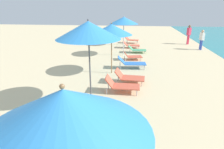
# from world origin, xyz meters

# --- Properties ---
(umbrella_third) EXTENTS (1.98, 1.98, 2.53)m
(umbrella_third) POSITION_xyz_m (0.21, 7.75, 2.20)
(umbrella_third) COLOR olive
(umbrella_third) RESTS_ON ground
(umbrella_fourth) EXTENTS (2.05, 2.05, 2.92)m
(umbrella_fourth) POSITION_xyz_m (-0.52, 11.95, 2.58)
(umbrella_fourth) COLOR #4C4C51
(umbrella_fourth) RESTS_ON ground
(lounger_fourth_shoreside) EXTENTS (1.35, 0.62, 0.66)m
(lounger_fourth_shoreside) POSITION_xyz_m (0.45, 13.10, 0.31)
(lounger_fourth_shoreside) COLOR #D8593F
(lounger_fourth_shoreside) RESTS_ON ground
(umbrella_fifth) EXTENTS (2.02, 2.02, 2.54)m
(umbrella_fifth) POSITION_xyz_m (-0.23, 15.42, 2.22)
(umbrella_fifth) COLOR olive
(umbrella_fifth) RESTS_ON ground
(lounger_fifth_shoreside) EXTENTS (1.60, 0.78, 0.66)m
(lounger_fifth_shoreside) POSITION_xyz_m (0.74, 16.37, 0.32)
(lounger_fifth_shoreside) COLOR blue
(lounger_fifth_shoreside) RESTS_ON ground
(lounger_fifth_inland) EXTENTS (1.35, 0.76, 0.61)m
(lounger_fifth_inland) POSITION_xyz_m (0.71, 14.16, 0.29)
(lounger_fifth_inland) COLOR #D8593F
(lounger_fifth_inland) RESTS_ON ground
(umbrella_sixth) EXTENTS (1.94, 1.94, 2.68)m
(umbrella_sixth) POSITION_xyz_m (0.11, 19.31, 2.38)
(umbrella_sixth) COLOR silver
(umbrella_sixth) RESTS_ON ground
(lounger_sixth_shoreside) EXTENTS (1.34, 0.72, 0.53)m
(lounger_sixth_shoreside) POSITION_xyz_m (1.04, 20.25, 0.25)
(lounger_sixth_shoreside) COLOR #4CA572
(lounger_sixth_shoreside) RESTS_ON ground
(lounger_sixth_inland) EXTENTS (1.26, 0.82, 0.55)m
(lounger_sixth_inland) POSITION_xyz_m (0.75, 18.17, 0.26)
(lounger_sixth_inland) COLOR #D8593F
(lounger_sixth_inland) RESTS_ON ground
(umbrella_farthest) EXTENTS (1.94, 1.94, 2.36)m
(umbrella_farthest) POSITION_xyz_m (-0.17, 23.16, 2.12)
(umbrella_farthest) COLOR silver
(umbrella_farthest) RESTS_ON ground
(lounger_farthest_shoreside) EXTENTS (1.31, 0.83, 0.58)m
(lounger_farthest_shoreside) POSITION_xyz_m (0.56, 24.15, 0.32)
(lounger_farthest_shoreside) COLOR #D8593F
(lounger_farthest_shoreside) RESTS_ON ground
(lounger_farthest_inland) EXTENTS (1.39, 0.68, 0.57)m
(lounger_farthest_inland) POSITION_xyz_m (0.55, 21.93, 0.27)
(lounger_farthest_inland) COLOR #D8593F
(lounger_farthest_inland) RESTS_ON ground
(person_walking_near) EXTENTS (0.42, 0.40, 1.70)m
(person_walking_near) POSITION_xyz_m (5.63, 24.22, 1.04)
(person_walking_near) COLOR #D8334C
(person_walking_near) RESTS_ON ground
(person_walking_mid) EXTENTS (0.33, 0.41, 1.56)m
(person_walking_mid) POSITION_xyz_m (6.06, 21.90, 0.94)
(person_walking_mid) COLOR #334CB2
(person_walking_mid) RESTS_ON ground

